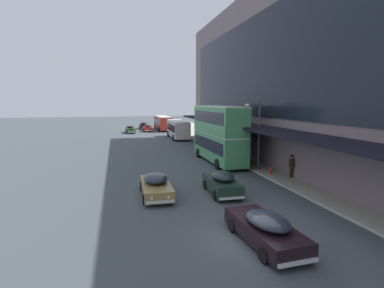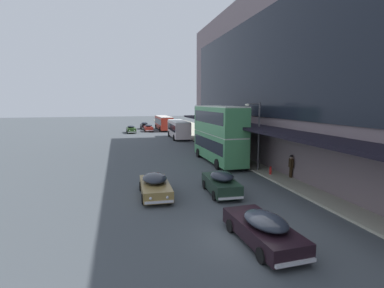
% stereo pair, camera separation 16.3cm
% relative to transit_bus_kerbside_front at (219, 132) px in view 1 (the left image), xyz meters
% --- Properties ---
extents(ground, '(240.00, 240.00, 0.00)m').
position_rel_transit_bus_kerbside_front_xyz_m(ground, '(-4.30, -17.09, -3.19)').
color(ground, '#444A4F').
extents(transit_bus_kerbside_front, '(2.79, 10.08, 5.90)m').
position_rel_transit_bus_kerbside_front_xyz_m(transit_bus_kerbside_front, '(0.00, 0.00, 0.00)').
color(transit_bus_kerbside_front, '#47945B').
rests_on(transit_bus_kerbside_front, ground).
extents(transit_bus_kerbside_rear, '(2.97, 9.52, 3.06)m').
position_rel_transit_bus_kerbside_front_xyz_m(transit_bus_kerbside_rear, '(0.06, 21.29, -1.42)').
color(transit_bus_kerbside_rear, beige).
rests_on(transit_bus_kerbside_rear, ground).
extents(transit_bus_kerbside_far, '(2.86, 10.51, 3.10)m').
position_rel_transit_bus_kerbside_front_xyz_m(transit_bus_kerbside_far, '(-0.16, 37.10, -1.40)').
color(transit_bus_kerbside_far, '#AC2B1D').
rests_on(transit_bus_kerbside_far, ground).
extents(sedan_oncoming_rear, '(2.00, 4.55, 1.60)m').
position_rel_transit_bus_kerbside_front_xyz_m(sedan_oncoming_rear, '(-3.33, -10.31, -2.40)').
color(sedan_oncoming_rear, '#1D3225').
rests_on(sedan_oncoming_rear, ground).
extents(sedan_lead_near, '(1.82, 4.53, 1.54)m').
position_rel_transit_bus_kerbside_front_xyz_m(sedan_lead_near, '(-3.77, 34.94, -2.42)').
color(sedan_lead_near, '#A5261E').
rests_on(sedan_lead_near, ground).
extents(sedan_trailing_mid, '(2.07, 4.97, 1.47)m').
position_rel_transit_bus_kerbside_front_xyz_m(sedan_trailing_mid, '(-7.82, -9.62, -2.46)').
color(sedan_trailing_mid, olive).
rests_on(sedan_trailing_mid, ground).
extents(sedan_far_back, '(2.17, 5.07, 1.43)m').
position_rel_transit_bus_kerbside_front_xyz_m(sedan_far_back, '(-3.98, -17.76, -2.46)').
color(sedan_far_back, black).
rests_on(sedan_far_back, ground).
extents(sedan_lead_mid, '(1.86, 4.39, 1.65)m').
position_rel_transit_bus_kerbside_front_xyz_m(sedan_lead_mid, '(-4.07, 40.94, -2.38)').
color(sedan_lead_mid, black).
rests_on(sedan_lead_mid, ground).
extents(sedan_trailing_near, '(1.90, 4.85, 1.53)m').
position_rel_transit_bus_kerbside_front_xyz_m(sedan_trailing_near, '(-7.51, 32.85, -2.42)').
color(sedan_trailing_near, '#203F15').
rests_on(sedan_trailing_near, ground).
extents(pedestrian_at_kerb, '(0.33, 0.62, 1.86)m').
position_rel_transit_bus_kerbside_front_xyz_m(pedestrian_at_kerb, '(3.55, -7.97, -2.01)').
color(pedestrian_at_kerb, '#2F2011').
rests_on(pedestrian_at_kerb, sidewalk_kerb).
extents(street_lamp, '(1.50, 0.28, 6.09)m').
position_rel_transit_bus_kerbside_front_xyz_m(street_lamp, '(2.06, -4.63, 0.56)').
color(street_lamp, '#4C4C51').
rests_on(street_lamp, sidewalk_kerb).
extents(fire_hydrant, '(0.20, 0.40, 0.70)m').
position_rel_transit_bus_kerbside_front_xyz_m(fire_hydrant, '(2.48, -6.57, -2.69)').
color(fire_hydrant, red).
rests_on(fire_hydrant, sidewalk_kerb).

